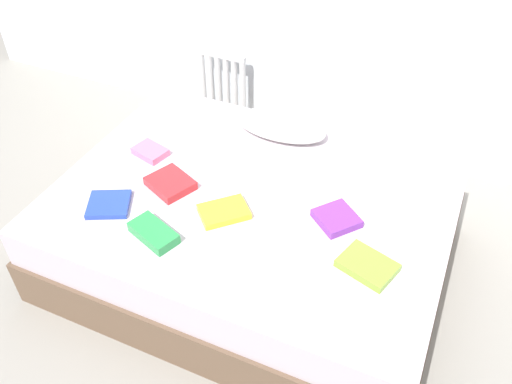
{
  "coord_description": "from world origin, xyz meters",
  "views": [
    {
      "loc": [
        0.85,
        -1.85,
        2.31
      ],
      "look_at": [
        0.0,
        0.05,
        0.48
      ],
      "focal_mm": 37.73,
      "sensor_mm": 36.0,
      "label": 1
    }
  ],
  "objects_px": {
    "pillow": "(280,126)",
    "textbook_red": "(170,183)",
    "textbook_pink": "(150,152)",
    "textbook_purple": "(337,218)",
    "textbook_blue": "(109,204)",
    "bed": "(252,230)",
    "radiator": "(222,83)",
    "textbook_lime": "(367,265)",
    "textbook_green": "(154,233)",
    "textbook_yellow": "(224,212)"
  },
  "relations": [
    {
      "from": "textbook_lime",
      "to": "textbook_pink",
      "type": "bearing_deg",
      "value": -176.0
    },
    {
      "from": "textbook_blue",
      "to": "textbook_pink",
      "type": "bearing_deg",
      "value": 69.17
    },
    {
      "from": "textbook_yellow",
      "to": "textbook_green",
      "type": "distance_m",
      "value": 0.35
    },
    {
      "from": "pillow",
      "to": "textbook_lime",
      "type": "height_order",
      "value": "pillow"
    },
    {
      "from": "textbook_red",
      "to": "textbook_purple",
      "type": "distance_m",
      "value": 0.86
    },
    {
      "from": "textbook_lime",
      "to": "radiator",
      "type": "bearing_deg",
      "value": 152.59
    },
    {
      "from": "textbook_pink",
      "to": "textbook_purple",
      "type": "distance_m",
      "value": 1.1
    },
    {
      "from": "textbook_yellow",
      "to": "textbook_blue",
      "type": "xyz_separation_m",
      "value": [
        -0.54,
        -0.18,
        -0.0
      ]
    },
    {
      "from": "textbook_yellow",
      "to": "textbook_purple",
      "type": "relative_size",
      "value": 1.24
    },
    {
      "from": "textbook_lime",
      "to": "textbook_yellow",
      "type": "bearing_deg",
      "value": -166.56
    },
    {
      "from": "textbook_lime",
      "to": "textbook_green",
      "type": "height_order",
      "value": "textbook_green"
    },
    {
      "from": "textbook_green",
      "to": "radiator",
      "type": "bearing_deg",
      "value": 126.82
    },
    {
      "from": "textbook_blue",
      "to": "textbook_purple",
      "type": "distance_m",
      "value": 1.12
    },
    {
      "from": "radiator",
      "to": "textbook_blue",
      "type": "relative_size",
      "value": 2.45
    },
    {
      "from": "textbook_purple",
      "to": "textbook_green",
      "type": "xyz_separation_m",
      "value": [
        -0.74,
        -0.44,
        0.01
      ]
    },
    {
      "from": "bed",
      "to": "textbook_green",
      "type": "relative_size",
      "value": 8.32
    },
    {
      "from": "pillow",
      "to": "textbook_lime",
      "type": "xyz_separation_m",
      "value": [
        0.74,
        -0.8,
        -0.03
      ]
    },
    {
      "from": "textbook_purple",
      "to": "pillow",
      "type": "bearing_deg",
      "value": 81.76
    },
    {
      "from": "bed",
      "to": "radiator",
      "type": "xyz_separation_m",
      "value": [
        -0.78,
        1.2,
        0.08
      ]
    },
    {
      "from": "pillow",
      "to": "textbook_yellow",
      "type": "distance_m",
      "value": 0.75
    },
    {
      "from": "pillow",
      "to": "textbook_green",
      "type": "relative_size",
      "value": 2.27
    },
    {
      "from": "textbook_yellow",
      "to": "textbook_purple",
      "type": "bearing_deg",
      "value": -25.66
    },
    {
      "from": "textbook_blue",
      "to": "textbook_pink",
      "type": "height_order",
      "value": "textbook_pink"
    },
    {
      "from": "textbook_blue",
      "to": "textbook_pink",
      "type": "distance_m",
      "value": 0.45
    },
    {
      "from": "textbook_blue",
      "to": "textbook_red",
      "type": "height_order",
      "value": "textbook_red"
    },
    {
      "from": "radiator",
      "to": "textbook_green",
      "type": "height_order",
      "value": "radiator"
    },
    {
      "from": "radiator",
      "to": "textbook_pink",
      "type": "distance_m",
      "value": 1.14
    },
    {
      "from": "pillow",
      "to": "bed",
      "type": "bearing_deg",
      "value": -82.42
    },
    {
      "from": "pillow",
      "to": "textbook_red",
      "type": "xyz_separation_m",
      "value": [
        -0.33,
        -0.68,
        -0.03
      ]
    },
    {
      "from": "radiator",
      "to": "textbook_green",
      "type": "bearing_deg",
      "value": -73.66
    },
    {
      "from": "textbook_pink",
      "to": "textbook_lime",
      "type": "bearing_deg",
      "value": 1.36
    },
    {
      "from": "bed",
      "to": "textbook_blue",
      "type": "height_order",
      "value": "textbook_blue"
    },
    {
      "from": "textbook_purple",
      "to": "textbook_pink",
      "type": "bearing_deg",
      "value": 124.84
    },
    {
      "from": "textbook_pink",
      "to": "textbook_green",
      "type": "height_order",
      "value": "textbook_green"
    },
    {
      "from": "textbook_pink",
      "to": "textbook_purple",
      "type": "relative_size",
      "value": 0.96
    },
    {
      "from": "pillow",
      "to": "textbook_lime",
      "type": "distance_m",
      "value": 1.09
    },
    {
      "from": "bed",
      "to": "textbook_purple",
      "type": "bearing_deg",
      "value": -1.17
    },
    {
      "from": "pillow",
      "to": "textbook_lime",
      "type": "relative_size",
      "value": 2.31
    },
    {
      "from": "textbook_red",
      "to": "textbook_purple",
      "type": "relative_size",
      "value": 1.18
    },
    {
      "from": "bed",
      "to": "textbook_pink",
      "type": "bearing_deg",
      "value": 173.04
    },
    {
      "from": "bed",
      "to": "textbook_pink",
      "type": "distance_m",
      "value": 0.71
    },
    {
      "from": "textbook_purple",
      "to": "textbook_lime",
      "type": "bearing_deg",
      "value": -97.37
    },
    {
      "from": "textbook_lime",
      "to": "textbook_green",
      "type": "xyz_separation_m",
      "value": [
        -0.96,
        -0.22,
        0.01
      ]
    },
    {
      "from": "textbook_purple",
      "to": "bed",
      "type": "bearing_deg",
      "value": 128.28
    },
    {
      "from": "bed",
      "to": "textbook_yellow",
      "type": "bearing_deg",
      "value": -109.84
    },
    {
      "from": "bed",
      "to": "textbook_purple",
      "type": "distance_m",
      "value": 0.52
    },
    {
      "from": "bed",
      "to": "textbook_purple",
      "type": "height_order",
      "value": "textbook_purple"
    },
    {
      "from": "bed",
      "to": "textbook_lime",
      "type": "height_order",
      "value": "textbook_lime"
    },
    {
      "from": "pillow",
      "to": "textbook_green",
      "type": "height_order",
      "value": "pillow"
    },
    {
      "from": "radiator",
      "to": "textbook_lime",
      "type": "distance_m",
      "value": 2.04
    }
  ]
}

